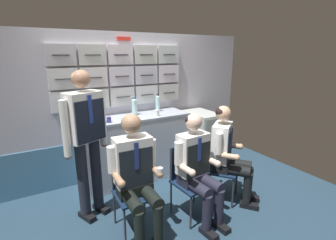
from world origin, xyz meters
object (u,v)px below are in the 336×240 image
at_px(folding_chair_left, 131,183).
at_px(crew_member_by_counter, 228,150).
at_px(crew_member_left, 136,171).
at_px(service_trolley, 201,137).
at_px(folding_chair_right, 188,173).
at_px(crew_member_right, 197,165).
at_px(water_bottle_blue_cap, 158,103).
at_px(crew_member_standing, 86,133).
at_px(coffee_cup_white, 92,120).
at_px(folding_chair_by_counter, 214,162).

bearing_deg(folding_chair_left, crew_member_by_counter, -7.48).
distance_m(folding_chair_left, crew_member_left, 0.26).
relative_size(service_trolley, folding_chair_left, 1.12).
distance_m(crew_member_left, folding_chair_right, 0.69).
xyz_separation_m(service_trolley, crew_member_right, (-0.92, -1.11, 0.18)).
relative_size(crew_member_by_counter, water_bottle_blue_cap, 4.64).
xyz_separation_m(crew_member_standing, coffee_cup_white, (0.18, 0.46, 0.01)).
height_order(crew_member_left, crew_member_standing, crew_member_standing).
bearing_deg(folding_chair_left, crew_member_left, -92.04).
distance_m(folding_chair_right, crew_member_standing, 1.24).
bearing_deg(coffee_cup_white, crew_member_by_counter, -35.93).
height_order(folding_chair_right, crew_member_by_counter, crew_member_by_counter).
bearing_deg(crew_member_standing, water_bottle_blue_cap, 28.11).
xyz_separation_m(water_bottle_blue_cap, coffee_cup_white, (-1.06, -0.21, -0.08)).
xyz_separation_m(folding_chair_left, folding_chair_by_counter, (1.14, -0.04, 0.00)).
xyz_separation_m(service_trolley, crew_member_by_counter, (-0.36, -0.99, 0.19)).
bearing_deg(folding_chair_left, service_trolley, 27.47).
bearing_deg(coffee_cup_white, folding_chair_right, -49.95).
height_order(crew_member_right, crew_member_by_counter, crew_member_by_counter).
distance_m(crew_member_left, water_bottle_blue_cap, 1.57).
relative_size(crew_member_left, folding_chair_by_counter, 1.56).
xyz_separation_m(crew_member_right, crew_member_standing, (-1.02, 0.68, 0.34)).
height_order(service_trolley, crew_member_right, crew_member_right).
xyz_separation_m(folding_chair_right, crew_member_by_counter, (0.58, -0.04, 0.18)).
height_order(service_trolley, coffee_cup_white, coffee_cup_white).
bearing_deg(coffee_cup_white, service_trolley, -0.88).
xyz_separation_m(folding_chair_by_counter, coffee_cup_white, (-1.30, 0.89, 0.52)).
xyz_separation_m(crew_member_by_counter, coffee_cup_white, (-1.40, 1.02, 0.34)).
relative_size(folding_chair_left, water_bottle_blue_cap, 3.07).
bearing_deg(crew_member_right, folding_chair_left, 156.85).
bearing_deg(crew_member_standing, folding_chair_by_counter, -16.22).
distance_m(folding_chair_right, crew_member_right, 0.23).
relative_size(folding_chair_left, folding_chair_by_counter, 1.00).
height_order(service_trolley, folding_chair_left, service_trolley).
relative_size(crew_member_left, folding_chair_right, 1.56).
bearing_deg(crew_member_right, coffee_cup_white, 126.30).
bearing_deg(coffee_cup_white, folding_chair_by_counter, -34.30).
xyz_separation_m(folding_chair_left, water_bottle_blue_cap, (0.90, 1.06, 0.61)).
bearing_deg(crew_member_left, service_trolley, 31.63).
bearing_deg(crew_member_by_counter, folding_chair_right, 176.48).
distance_m(folding_chair_by_counter, crew_member_standing, 1.63).
distance_m(folding_chair_left, folding_chair_by_counter, 1.14).
distance_m(crew_member_left, crew_member_right, 0.69).
distance_m(service_trolley, crew_member_standing, 2.05).
distance_m(crew_member_right, folding_chair_by_counter, 0.56).
relative_size(folding_chair_by_counter, water_bottle_blue_cap, 3.07).
bearing_deg(folding_chair_right, folding_chair_left, 169.09).
bearing_deg(service_trolley, folding_chair_right, -134.45).
xyz_separation_m(crew_member_standing, water_bottle_blue_cap, (1.24, 0.66, 0.09)).
bearing_deg(crew_member_by_counter, crew_member_left, 179.74).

